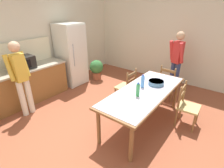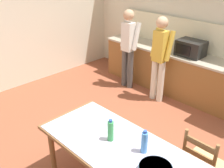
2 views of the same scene
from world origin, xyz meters
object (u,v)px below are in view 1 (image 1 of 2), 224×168
microwave (23,63)px  chair_side_far_right (126,87)px  bottle_off_centre (143,82)px  serving_bowl (156,83)px  potted_plant (97,69)px  chair_head_end (168,83)px  person_by_table (177,59)px  refrigerator (71,55)px  chair_side_near_right (187,106)px  bottle_near_centre (138,90)px  dining_table (144,94)px  person_at_counter (21,76)px

microwave → chair_side_far_right: (1.43, -2.06, -0.59)m
bottle_off_centre → serving_bowl: bottle_off_centre is taller
chair_side_far_right → potted_plant: bearing=-111.4°
microwave → bottle_off_centre: size_ratio=1.85×
serving_bowl → chair_side_far_right: chair_side_far_right is taller
chair_head_end → person_by_table: 0.74m
refrigerator → microwave: size_ratio=3.65×
person_by_table → chair_side_near_right: bearing=49.8°
refrigerator → bottle_near_centre: 2.88m
chair_side_near_right → bottle_off_centre: bearing=112.0°
dining_table → potted_plant: size_ratio=3.31×
bottle_off_centre → potted_plant: bearing=64.8°
dining_table → person_by_table: size_ratio=1.32×
person_by_table → dining_table: bearing=23.1°
chair_side_near_right → potted_plant: chair_side_near_right is taller
dining_table → refrigerator: bearing=79.2°
refrigerator → chair_head_end: refrigerator is taller
serving_bowl → person_at_counter: bearing=125.5°
refrigerator → chair_side_near_right: 3.52m
dining_table → person_by_table: 1.96m
person_by_table → chair_head_end: bearing=26.4°
bottle_off_centre → chair_side_far_right: size_ratio=0.30×
refrigerator → person_at_counter: bearing=-164.5°
potted_plant → microwave: bearing=168.0°
bottle_near_centre → person_at_counter: bearing=113.8°
refrigerator → microwave: 1.48m
refrigerator → chair_side_far_right: bearing=-91.1°
bottle_off_centre → chair_side_near_right: bearing=-65.0°
bottle_near_centre → person_at_counter: (-1.00, 2.27, 0.04)m
person_at_counter → chair_head_end: bearing=-130.2°
chair_side_near_right → chair_side_far_right: 1.45m
microwave → person_by_table: size_ratio=0.30×
refrigerator → person_at_counter: (-1.81, -0.50, 0.02)m
bottle_near_centre → person_at_counter: 2.48m
refrigerator → person_by_table: bearing=-62.4°
refrigerator → potted_plant: 0.93m
microwave → serving_bowl: microwave is taller
bottle_off_centre → person_at_counter: (-1.39, 2.16, 0.04)m
serving_bowl → person_at_counter: (-1.66, 2.33, 0.11)m
potted_plant → refrigerator: bearing=145.8°
person_by_table → chair_side_far_right: bearing=-3.4°
refrigerator → person_by_table: (1.41, -2.71, 0.03)m
person_by_table → bottle_near_centre: bearing=22.9°
dining_table → bottle_near_centre: (-0.28, -0.00, 0.20)m
refrigerator → bottle_near_centre: (-0.80, -2.77, -0.01)m
refrigerator → dining_table: (-0.53, -2.77, -0.22)m
dining_table → serving_bowl: serving_bowl is taller
serving_bowl → chair_head_end: 1.08m
chair_side_far_right → person_by_table: 1.68m
chair_head_end → person_by_table: (0.55, 0.05, 0.50)m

